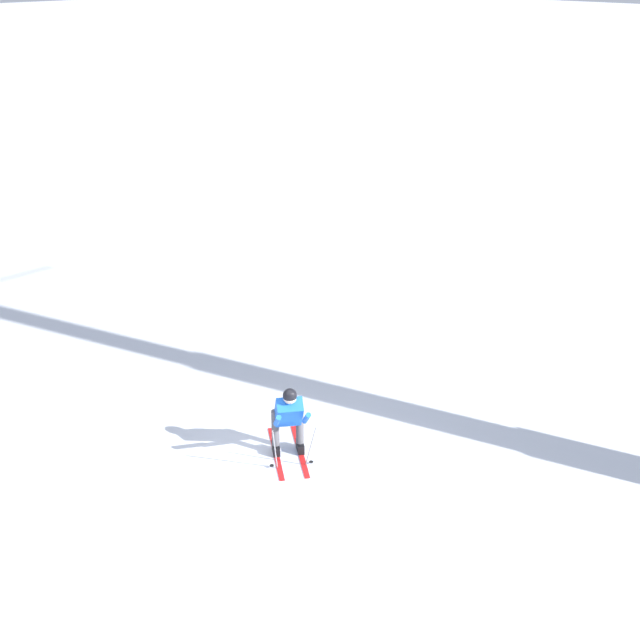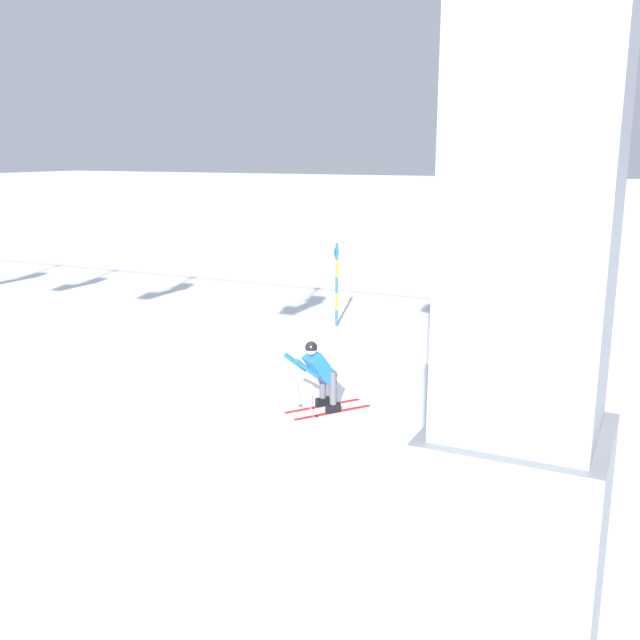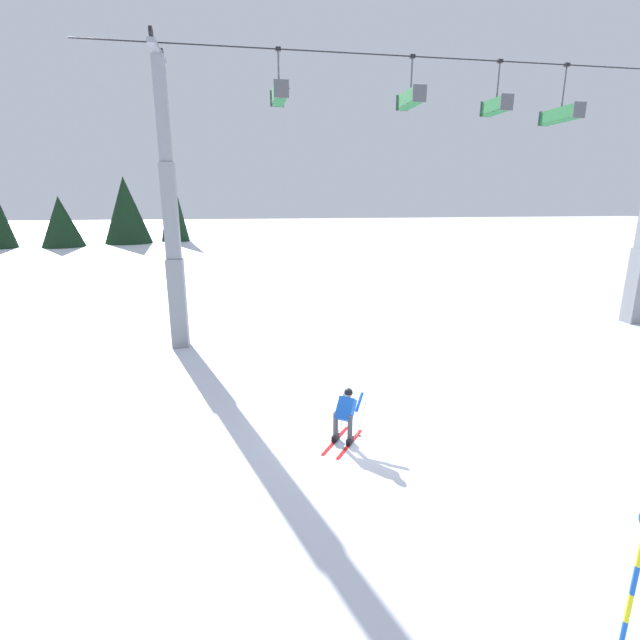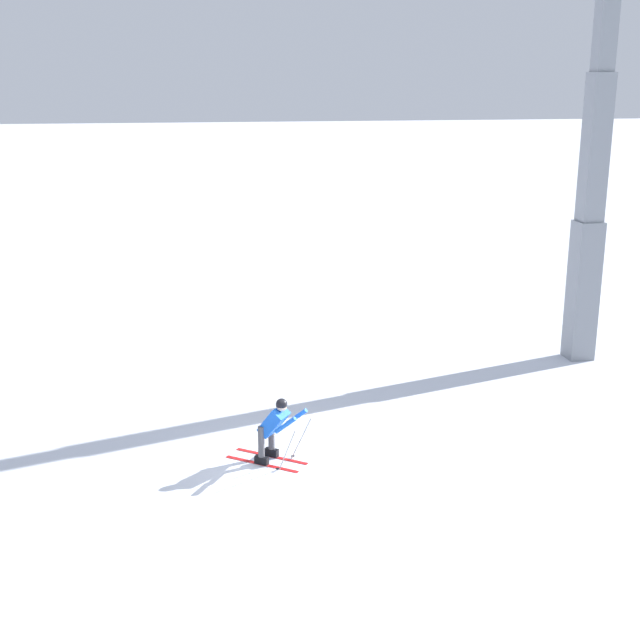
% 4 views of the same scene
% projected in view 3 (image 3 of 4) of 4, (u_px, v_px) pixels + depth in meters
% --- Properties ---
extents(ground_plane, '(260.00, 260.00, 0.00)m').
position_uv_depth(ground_plane, '(369.00, 426.00, 12.84)').
color(ground_plane, white).
extents(skier_carving_main, '(1.45, 1.68, 1.52)m').
position_uv_depth(skier_carving_main, '(346.00, 412.00, 11.96)').
color(skier_carving_main, red).
rests_on(skier_carving_main, ground_plane).
extents(lift_tower_near, '(0.68, 2.89, 11.82)m').
position_uv_depth(lift_tower_near, '(172.00, 228.00, 18.51)').
color(lift_tower_near, gray).
rests_on(lift_tower_near, ground_plane).
extents(haul_cable, '(28.27, 0.05, 0.05)m').
position_uv_depth(haul_cable, '(443.00, 58.00, 18.67)').
color(haul_cable, black).
extents(chairlift_seat_nearest, '(0.61, 1.90, 1.95)m').
position_uv_depth(chairlift_seat_nearest, '(277.00, 94.00, 17.93)').
color(chairlift_seat_nearest, black).
extents(chairlift_seat_second, '(0.61, 2.01, 1.93)m').
position_uv_depth(chairlift_seat_second, '(409.00, 99.00, 18.84)').
color(chairlift_seat_second, black).
extents(chairlift_seat_middle, '(0.61, 1.72, 2.10)m').
position_uv_depth(chairlift_seat_middle, '(495.00, 105.00, 19.53)').
color(chairlift_seat_middle, black).
extents(chairlift_seat_fourth, '(0.61, 2.36, 2.36)m').
position_uv_depth(chairlift_seat_fourth, '(559.00, 115.00, 20.12)').
color(chairlift_seat_fourth, black).
extents(trail_marker_pole, '(0.07, 0.28, 2.33)m').
position_uv_depth(trail_marker_pole, '(636.00, 575.00, 6.22)').
color(trail_marker_pole, blue).
rests_on(trail_marker_pole, ground_plane).
extents(tree_line_ridge, '(31.39, 16.08, 9.91)m').
position_uv_depth(tree_line_ridge, '(81.00, 214.00, 60.29)').
color(tree_line_ridge, black).
rests_on(tree_line_ridge, ground_plane).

